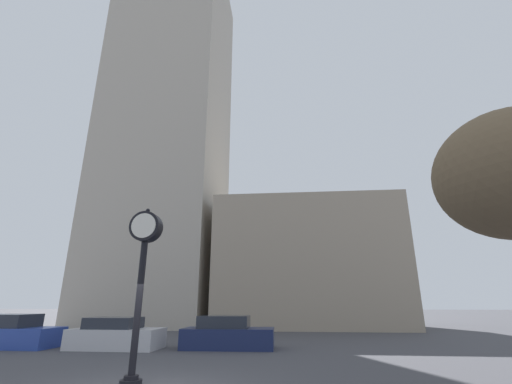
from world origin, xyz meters
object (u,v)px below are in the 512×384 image
street_clock (143,259)px  car_silver (116,335)px  car_blue (8,333)px  bare_tree (512,175)px  car_navy (227,335)px

street_clock → car_silver: street_clock is taller
car_blue → bare_tree: 20.85m
car_silver → bare_tree: bare_tree is taller
car_silver → street_clock: bearing=-59.1°
car_navy → street_clock: bearing=-100.5°
street_clock → car_blue: 11.64m
car_blue → car_navy: 10.42m
car_silver → bare_tree: bearing=-29.0°
car_blue → bare_tree: bearing=-20.6°
bare_tree → car_silver: bearing=149.8°
street_clock → car_blue: size_ratio=0.98×
car_silver → car_navy: car_navy is taller
street_clock → car_navy: bearing=80.2°
street_clock → car_blue: (-9.17, 6.69, -2.57)m
street_clock → car_navy: (1.24, 7.24, -2.59)m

